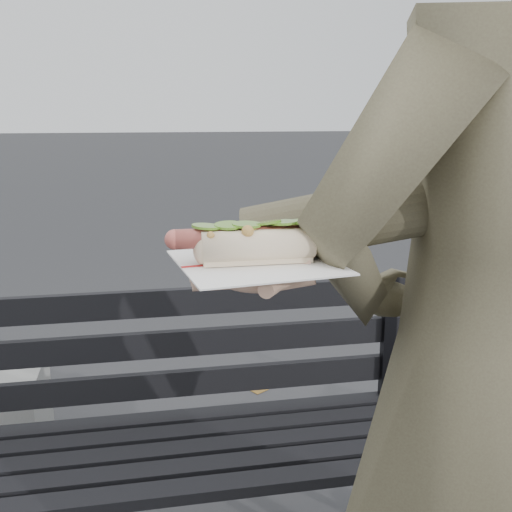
% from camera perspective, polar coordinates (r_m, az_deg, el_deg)
% --- Properties ---
extents(park_bench, '(1.50, 0.44, 0.88)m').
position_cam_1_polar(park_bench, '(1.78, -7.79, -15.24)').
color(park_bench, black).
rests_on(park_bench, ground).
extents(person, '(0.80, 0.65, 1.89)m').
position_cam_1_polar(person, '(1.03, 20.64, -12.21)').
color(person, '#4A4331').
rests_on(person, ground).
extents(held_hotdog, '(0.62, 0.30, 0.20)m').
position_cam_1_polar(held_hotdog, '(0.85, 11.70, 3.59)').
color(held_hotdog, '#4A4331').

